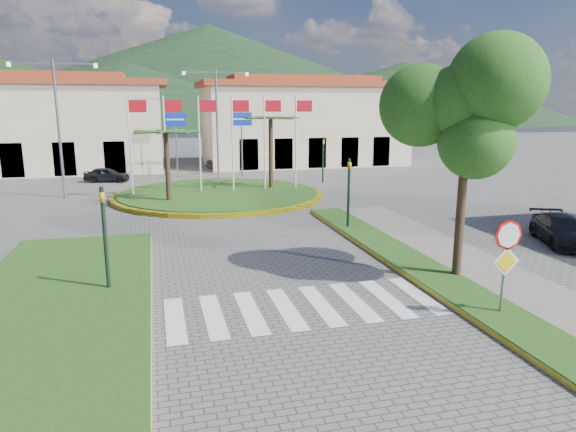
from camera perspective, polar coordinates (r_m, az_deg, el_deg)
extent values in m
plane|color=#625F5D|center=(11.03, 7.39, -17.67)|extent=(160.00, 160.00, 0.00)
cube|color=gray|center=(15.51, 25.76, -9.42)|extent=(4.00, 28.00, 0.15)
cube|color=#244714|center=(14.78, 22.15, -10.09)|extent=(1.60, 28.00, 0.18)
cube|color=#244714|center=(16.02, -24.06, -8.53)|extent=(5.00, 14.00, 0.18)
cube|color=silver|center=(14.42, 1.36, -10.06)|extent=(8.00, 3.00, 0.01)
cylinder|color=yellow|center=(31.50, -7.71, 2.35)|extent=(12.70, 12.70, 0.24)
cylinder|color=#244714|center=(31.50, -7.71, 2.41)|extent=(12.00, 12.00, 0.30)
cylinder|color=black|center=(29.03, -13.23, 5.10)|extent=(0.28, 0.28, 4.05)
cylinder|color=black|center=(32.78, -1.92, 6.76)|extent=(0.28, 0.28, 4.68)
cylinder|color=silver|center=(31.44, -17.12, 7.20)|extent=(0.10, 0.10, 6.00)
cube|color=#B20B17|center=(31.33, -16.38, 11.63)|extent=(1.00, 0.03, 0.70)
cylinder|color=silver|center=(31.42, -13.45, 7.40)|extent=(0.10, 0.10, 6.00)
cube|color=#B20B17|center=(31.34, -12.65, 11.83)|extent=(1.00, 0.03, 0.70)
cylinder|color=silver|center=(31.53, -9.79, 7.57)|extent=(0.10, 0.10, 6.00)
cube|color=#B20B17|center=(31.49, -8.93, 11.97)|extent=(1.00, 0.03, 0.70)
cylinder|color=silver|center=(31.77, -6.17, 7.71)|extent=(0.10, 0.10, 6.00)
cube|color=#B20B17|center=(31.76, -5.26, 12.07)|extent=(1.00, 0.03, 0.70)
cylinder|color=silver|center=(32.12, -2.60, 7.82)|extent=(0.10, 0.10, 6.00)
cube|color=#B20B17|center=(32.15, -1.67, 12.11)|extent=(1.00, 0.03, 0.70)
cylinder|color=silver|center=(32.60, 0.87, 7.90)|extent=(0.10, 0.10, 6.00)
cube|color=#B20B17|center=(32.66, 1.83, 12.12)|extent=(1.00, 0.03, 0.70)
cylinder|color=slate|center=(14.46, 22.84, -5.76)|extent=(0.07, 0.07, 2.50)
cylinder|color=red|center=(14.16, 23.30, -1.96)|extent=(0.80, 0.03, 0.80)
cube|color=yellow|center=(14.33, 23.09, -4.68)|extent=(0.78, 0.03, 0.78)
cylinder|color=black|center=(16.93, 18.62, 0.43)|extent=(0.28, 0.28, 4.40)
ellipsoid|color=#1B4512|center=(16.61, 19.34, 10.61)|extent=(3.60, 3.60, 3.20)
cylinder|color=black|center=(15.87, -19.63, -2.63)|extent=(0.12, 0.12, 3.20)
imported|color=#C69312|center=(15.66, -19.89, 0.92)|extent=(0.15, 0.18, 0.90)
cylinder|color=black|center=(22.71, 6.74, 2.34)|extent=(0.12, 0.12, 3.20)
imported|color=#C69312|center=(22.56, 6.81, 4.84)|extent=(0.15, 0.18, 0.90)
cylinder|color=black|center=(36.94, 3.91, 6.20)|extent=(0.12, 0.12, 3.20)
imported|color=#C69312|center=(36.85, 3.93, 7.75)|extent=(0.18, 0.15, 0.90)
cylinder|color=slate|center=(39.96, -12.31, 7.85)|extent=(0.12, 0.12, 5.20)
cube|color=#112AB9|center=(39.81, -12.42, 10.43)|extent=(1.60, 0.05, 1.00)
cylinder|color=slate|center=(40.48, -5.15, 8.13)|extent=(0.12, 0.12, 5.20)
cube|color=#112AB9|center=(40.33, -5.19, 10.68)|extent=(1.60, 0.05, 1.00)
cylinder|color=slate|center=(39.13, -7.88, 9.98)|extent=(0.16, 0.16, 8.00)
cube|color=slate|center=(39.05, -9.86, 15.50)|extent=(2.40, 0.08, 0.08)
cube|color=slate|center=(39.33, -6.24, 15.57)|extent=(2.40, 0.08, 0.08)
cylinder|color=slate|center=(33.28, -24.10, 8.66)|extent=(0.16, 0.16, 8.00)
cube|color=slate|center=(33.53, -26.78, 14.97)|extent=(2.40, 0.08, 0.08)
cube|color=slate|center=(33.15, -22.58, 15.37)|extent=(2.40, 0.08, 0.08)
cube|color=beige|center=(47.98, -27.38, 8.55)|extent=(22.00, 9.00, 7.00)
cube|color=#9D3D1E|center=(47.97, -27.83, 13.01)|extent=(23.32, 9.54, 0.50)
cube|color=#9D3D1E|center=(47.99, -27.89, 13.60)|extent=(16.50, 4.95, 0.60)
cube|color=beige|center=(48.82, 1.67, 9.94)|extent=(18.00, 9.00, 7.00)
cube|color=#9D3D1E|center=(48.82, 1.70, 14.34)|extent=(19.08, 9.54, 0.50)
cube|color=#9D3D1E|center=(48.84, 1.70, 14.92)|extent=(13.50, 4.95, 0.60)
cone|color=black|center=(170.12, -8.65, 15.34)|extent=(180.00, 180.00, 30.00)
cone|color=black|center=(161.64, 12.80, 13.22)|extent=(120.00, 120.00, 18.00)
cone|color=black|center=(138.98, -17.72, 12.74)|extent=(110.00, 110.00, 16.00)
imported|color=silver|center=(45.56, -22.33, 5.16)|extent=(4.48, 3.12, 1.14)
imported|color=black|center=(39.49, -19.49, 4.37)|extent=(3.35, 1.91, 1.07)
imported|color=black|center=(44.27, -6.60, 5.85)|extent=(3.84, 2.18, 1.20)
imported|color=black|center=(23.36, 28.09, -1.38)|extent=(2.85, 4.13, 1.11)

